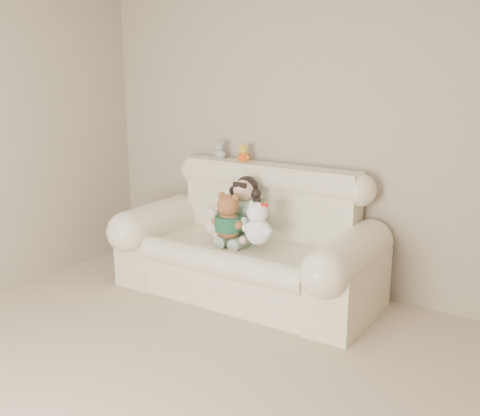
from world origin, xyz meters
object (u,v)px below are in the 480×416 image
Objects in this scene: sofa at (247,234)px; seated_child at (244,209)px; white_cat at (258,219)px; brown_teddy at (229,212)px; cream_teddy at (213,218)px.

sofa is 0.21m from seated_child.
white_cat is at bearing -35.81° from sofa.
seated_child is 0.33m from white_cat.
white_cat is at bearing -3.23° from brown_teddy.
white_cat reaches higher than cream_teddy.
brown_teddy is at bearing -18.12° from cream_teddy.
seated_child is at bearing 119.16° from white_cat.
cream_teddy is (-0.24, -0.13, 0.13)m from sofa.
seated_child is 1.90× the size of cream_teddy.
seated_child is at bearing 133.12° from sofa.
seated_child reaches higher than brown_teddy.
seated_child is at bearing 34.43° from cream_teddy.
brown_teddy is 1.08× the size of white_cat.
sofa reaches higher than white_cat.
seated_child is (-0.07, 0.08, 0.18)m from sofa.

